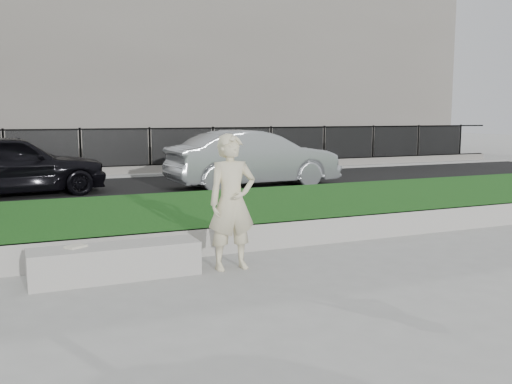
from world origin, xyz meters
name	(u,v)px	position (x,y,z in m)	size (l,w,h in m)	color
ground	(244,273)	(0.00, 0.00, 0.00)	(90.00, 90.00, 0.00)	gray
grass_bank	(179,219)	(0.00, 3.00, 0.20)	(34.00, 4.00, 0.40)	black
grass_kerb	(217,241)	(0.00, 1.04, 0.20)	(34.00, 0.08, 0.40)	#A29F98
street	(121,191)	(0.00, 8.50, 0.02)	(34.00, 7.00, 0.04)	black
far_pavement	(97,174)	(0.00, 13.00, 0.06)	(34.00, 3.00, 0.12)	gray
iron_fence	(101,161)	(0.00, 12.00, 0.54)	(32.00, 0.30, 1.50)	slate
building_facade	(69,46)	(0.00, 20.00, 5.00)	(34.00, 10.00, 10.00)	slate
stone_bench	(116,262)	(-1.55, 0.40, 0.21)	(2.06, 0.51, 0.42)	#A29F98
man	(232,202)	(-0.07, 0.25, 0.89)	(0.65, 0.42, 1.77)	beige
book	(76,246)	(-2.01, 0.47, 0.43)	(0.23, 0.17, 0.03)	beige
car_dark	(10,165)	(-2.67, 8.52, 0.81)	(1.82, 4.52, 1.54)	black
car_silver	(254,159)	(3.49, 7.76, 0.82)	(1.65, 4.72, 1.56)	#93979B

